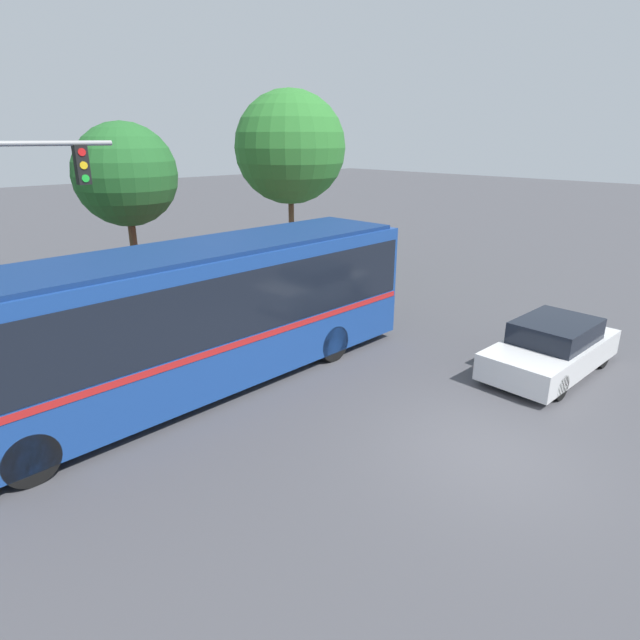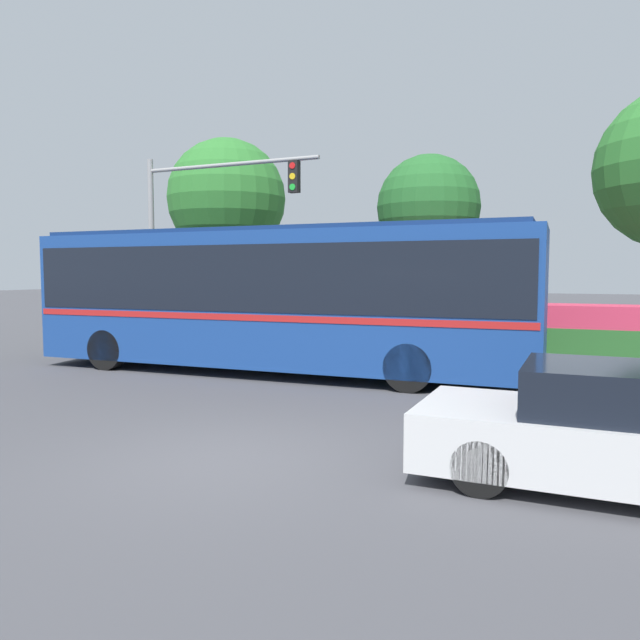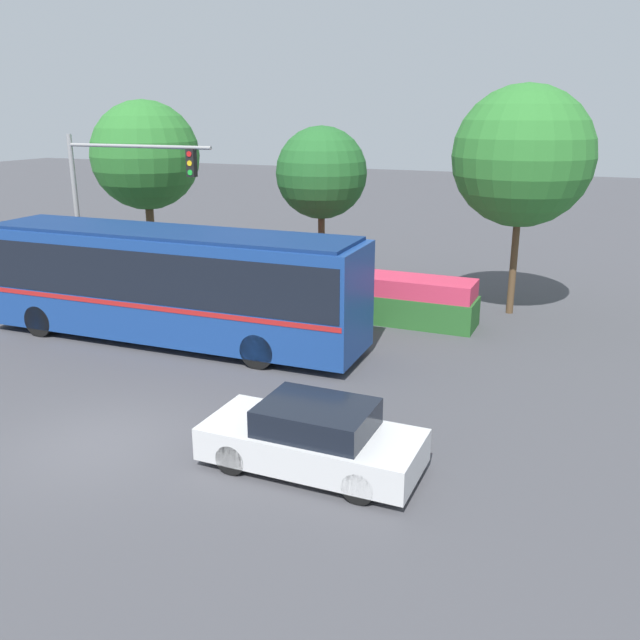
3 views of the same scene
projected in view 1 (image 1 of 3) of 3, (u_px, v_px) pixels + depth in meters
The scene contains 6 objects.
ground_plane at pixel (489, 454), 10.13m from camera, with size 140.00×140.00×0.00m, color #444449.
city_bus at pixel (192, 312), 12.15m from camera, with size 12.25×2.98×3.44m.
sedan_foreground at pixel (552, 348), 13.49m from camera, with size 4.33×1.87×1.38m.
flowering_hedge at pixel (236, 287), 18.59m from camera, with size 8.08×1.55×1.56m.
street_tree_centre at pixel (126, 175), 17.48m from camera, with size 3.41×3.41×6.31m.
street_tree_right at pixel (290, 148), 21.90m from camera, with size 4.63×4.63×7.70m.
Camera 1 is at (-8.35, -4.08, 5.78)m, focal length 29.41 mm.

